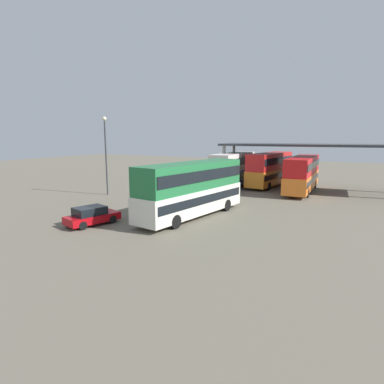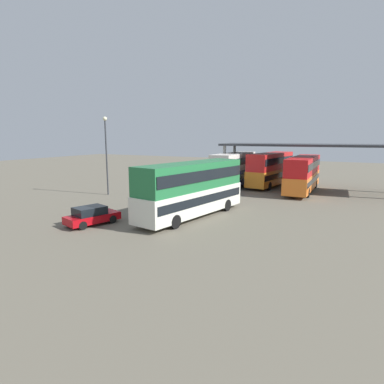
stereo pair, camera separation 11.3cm
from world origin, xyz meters
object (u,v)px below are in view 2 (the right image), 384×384
object	(u,v)px
double_decker_main	(192,187)
double_decker_far_right	(303,173)
parked_hatchback	(92,216)
double_decker_mid_row	(271,168)
lamppost_tall	(106,147)
double_decker_near_canopy	(234,169)

from	to	relation	value
double_decker_main	double_decker_far_right	size ratio (longest dim) A/B	1.00
double_decker_main	parked_hatchback	distance (m)	7.86
double_decker_mid_row	parked_hatchback	bearing A→B (deg)	171.41
double_decker_far_right	lamppost_tall	xyz separation A→B (m)	(-18.67, -11.74, 3.02)
double_decker_main	double_decker_near_canopy	distance (m)	15.69
double_decker_main	parked_hatchback	xyz separation A→B (m)	(-5.40, -5.46, -1.70)
parked_hatchback	double_decker_mid_row	xyz separation A→B (m)	(7.02, 24.22, 1.66)
double_decker_mid_row	lamppost_tall	world-z (taller)	lamppost_tall
parked_hatchback	lamppost_tall	xyz separation A→B (m)	(-7.33, 10.03, 4.56)
parked_hatchback	double_decker_mid_row	size ratio (longest dim) A/B	0.40
parked_hatchback	double_decker_far_right	distance (m)	24.60
double_decker_main	lamppost_tall	xyz separation A→B (m)	(-12.73, 4.57, 2.86)
double_decker_near_canopy	lamppost_tall	distance (m)	15.50
double_decker_near_canopy	lamppost_tall	size ratio (longest dim) A/B	1.22
double_decker_near_canopy	lamppost_tall	world-z (taller)	lamppost_tall
parked_hatchback	double_decker_far_right	size ratio (longest dim) A/B	0.36
double_decker_main	double_decker_mid_row	xyz separation A→B (m)	(1.62, 18.76, -0.04)
double_decker_mid_row	lamppost_tall	bearing A→B (deg)	142.24
double_decker_far_right	lamppost_tall	bearing A→B (deg)	121.75
double_decker_main	double_decker_near_canopy	size ratio (longest dim) A/B	1.11
double_decker_mid_row	double_decker_far_right	xyz separation A→B (m)	(4.32, -2.45, -0.12)
double_decker_main	double_decker_near_canopy	world-z (taller)	double_decker_main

